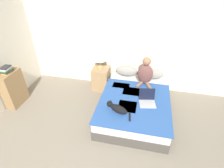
{
  "coord_description": "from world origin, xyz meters",
  "views": [
    {
      "loc": [
        0.75,
        -0.69,
        2.81
      ],
      "look_at": [
        0.12,
        2.23,
        0.79
      ],
      "focal_mm": 28.0,
      "sensor_mm": 36.0,
      "label": 1
    }
  ],
  "objects_px": {
    "pillow_far": "(152,74)",
    "table_lamp": "(100,57)",
    "person_sitting": "(145,73)",
    "pillow_near": "(127,71)",
    "bookshelf": "(14,88)",
    "cat_tabby": "(117,108)",
    "bed": "(135,104)",
    "laptop_open": "(147,100)",
    "nightstand": "(101,78)",
    "book_stack_top": "(6,70)"
  },
  "relations": [
    {
      "from": "person_sitting",
      "to": "pillow_near",
      "type": "bearing_deg",
      "value": 149.29
    },
    {
      "from": "pillow_near",
      "to": "pillow_far",
      "type": "distance_m",
      "value": 0.65
    },
    {
      "from": "nightstand",
      "to": "table_lamp",
      "type": "height_order",
      "value": "table_lamp"
    },
    {
      "from": "pillow_far",
      "to": "book_stack_top",
      "type": "distance_m",
      "value": 3.38
    },
    {
      "from": "cat_tabby",
      "to": "book_stack_top",
      "type": "xyz_separation_m",
      "value": [
        -2.53,
        0.27,
        0.41
      ]
    },
    {
      "from": "bed",
      "to": "cat_tabby",
      "type": "distance_m",
      "value": 0.7
    },
    {
      "from": "cat_tabby",
      "to": "bookshelf",
      "type": "relative_size",
      "value": 0.61
    },
    {
      "from": "person_sitting",
      "to": "laptop_open",
      "type": "xyz_separation_m",
      "value": [
        0.1,
        -0.72,
        -0.23
      ]
    },
    {
      "from": "bookshelf",
      "to": "person_sitting",
      "type": "bearing_deg",
      "value": 15.9
    },
    {
      "from": "pillow_near",
      "to": "table_lamp",
      "type": "xyz_separation_m",
      "value": [
        -0.68,
        -0.08,
        0.36
      ]
    },
    {
      "from": "nightstand",
      "to": "bookshelf",
      "type": "bearing_deg",
      "value": -150.21
    },
    {
      "from": "bookshelf",
      "to": "table_lamp",
      "type": "bearing_deg",
      "value": 29.8
    },
    {
      "from": "nightstand",
      "to": "table_lamp",
      "type": "relative_size",
      "value": 1.4
    },
    {
      "from": "bed",
      "to": "nightstand",
      "type": "xyz_separation_m",
      "value": [
        -0.99,
        0.78,
        0.09
      ]
    },
    {
      "from": "person_sitting",
      "to": "laptop_open",
      "type": "distance_m",
      "value": 0.77
    },
    {
      "from": "cat_tabby",
      "to": "bed",
      "type": "bearing_deg",
      "value": -96.53
    },
    {
      "from": "cat_tabby",
      "to": "laptop_open",
      "type": "relative_size",
      "value": 1.37
    },
    {
      "from": "laptop_open",
      "to": "nightstand",
      "type": "xyz_separation_m",
      "value": [
        -1.25,
        0.93,
        -0.2
      ]
    },
    {
      "from": "pillow_near",
      "to": "nightstand",
      "type": "distance_m",
      "value": 0.73
    },
    {
      "from": "bed",
      "to": "pillow_near",
      "type": "xyz_separation_m",
      "value": [
        -0.32,
        0.85,
        0.35
      ]
    },
    {
      "from": "person_sitting",
      "to": "laptop_open",
      "type": "bearing_deg",
      "value": -81.9
    },
    {
      "from": "pillow_far",
      "to": "bed",
      "type": "bearing_deg",
      "value": -110.82
    },
    {
      "from": "person_sitting",
      "to": "table_lamp",
      "type": "bearing_deg",
      "value": 170.31
    },
    {
      "from": "person_sitting",
      "to": "book_stack_top",
      "type": "height_order",
      "value": "person_sitting"
    },
    {
      "from": "bed",
      "to": "laptop_open",
      "type": "bearing_deg",
      "value": -30.98
    },
    {
      "from": "person_sitting",
      "to": "cat_tabby",
      "type": "xyz_separation_m",
      "value": [
        -0.46,
        -1.12,
        -0.21
      ]
    },
    {
      "from": "laptop_open",
      "to": "bed",
      "type": "bearing_deg",
      "value": 138.19
    },
    {
      "from": "pillow_far",
      "to": "bookshelf",
      "type": "relative_size",
      "value": 0.66
    },
    {
      "from": "pillow_near",
      "to": "bookshelf",
      "type": "relative_size",
      "value": 0.66
    },
    {
      "from": "bed",
      "to": "laptop_open",
      "type": "height_order",
      "value": "laptop_open"
    },
    {
      "from": "pillow_far",
      "to": "cat_tabby",
      "type": "distance_m",
      "value": 1.54
    },
    {
      "from": "laptop_open",
      "to": "bookshelf",
      "type": "distance_m",
      "value": 3.1
    },
    {
      "from": "bed",
      "to": "bookshelf",
      "type": "distance_m",
      "value": 2.86
    },
    {
      "from": "person_sitting",
      "to": "table_lamp",
      "type": "relative_size",
      "value": 1.57
    },
    {
      "from": "bed",
      "to": "cat_tabby",
      "type": "bearing_deg",
      "value": -119.3
    },
    {
      "from": "cat_tabby",
      "to": "table_lamp",
      "type": "height_order",
      "value": "table_lamp"
    },
    {
      "from": "pillow_near",
      "to": "cat_tabby",
      "type": "height_order",
      "value": "pillow_near"
    },
    {
      "from": "person_sitting",
      "to": "bookshelf",
      "type": "distance_m",
      "value": 3.13
    },
    {
      "from": "bookshelf",
      "to": "book_stack_top",
      "type": "relative_size",
      "value": 3.46
    },
    {
      "from": "pillow_far",
      "to": "laptop_open",
      "type": "distance_m",
      "value": 1.01
    },
    {
      "from": "book_stack_top",
      "to": "pillow_far",
      "type": "bearing_deg",
      "value": 19.74
    },
    {
      "from": "cat_tabby",
      "to": "bookshelf",
      "type": "height_order",
      "value": "bookshelf"
    },
    {
      "from": "pillow_near",
      "to": "person_sitting",
      "type": "bearing_deg",
      "value": -30.71
    },
    {
      "from": "cat_tabby",
      "to": "bookshelf",
      "type": "bearing_deg",
      "value": 16.7
    },
    {
      "from": "nightstand",
      "to": "bed",
      "type": "bearing_deg",
      "value": -37.97
    },
    {
      "from": "bed",
      "to": "cat_tabby",
      "type": "relative_size",
      "value": 3.84
    },
    {
      "from": "nightstand",
      "to": "bookshelf",
      "type": "distance_m",
      "value": 2.13
    },
    {
      "from": "book_stack_top",
      "to": "pillow_near",
      "type": "bearing_deg",
      "value": 24.29
    },
    {
      "from": "bed",
      "to": "pillow_far",
      "type": "relative_size",
      "value": 3.56
    },
    {
      "from": "pillow_far",
      "to": "table_lamp",
      "type": "xyz_separation_m",
      "value": [
        -1.33,
        -0.08,
        0.36
      ]
    }
  ]
}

